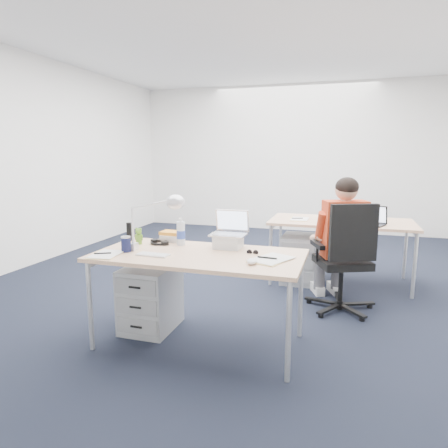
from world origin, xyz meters
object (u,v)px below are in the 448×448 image
object	(u,v)px
desk_near	(199,259)
can_koozie	(126,244)
desk_far	(341,225)
sunglasses	(253,252)
drawer_pedestal_near	(151,297)
wireless_keyboard	(153,255)
water_bottle	(181,232)
computer_mouse	(252,261)
bear_figurine	(139,236)
seated_person	(339,242)
drawer_pedestal_far	(300,258)
book_stack	(172,236)
office_chair	(342,280)
desk_lamp	(149,222)
silver_laptop	(228,230)
headphones	(159,242)
cordless_phone	(129,232)
far_cup	(362,218)
dark_laptop	(370,215)

from	to	relation	value
desk_near	can_koozie	xyz separation A→B (m)	(-0.56, -0.11, 0.11)
desk_far	sunglasses	world-z (taller)	sunglasses
can_koozie	drawer_pedestal_near	bearing A→B (deg)	73.57
desk_far	wireless_keyboard	size ratio (longest dim) A/B	6.42
drawer_pedestal_near	can_koozie	xyz separation A→B (m)	(-0.07, -0.24, 0.52)
wireless_keyboard	water_bottle	world-z (taller)	water_bottle
desk_near	water_bottle	distance (m)	0.38
computer_mouse	bear_figurine	xyz separation A→B (m)	(-1.07, 0.34, 0.05)
seated_person	sunglasses	world-z (taller)	seated_person
desk_far	drawer_pedestal_far	xyz separation A→B (m)	(-0.45, -0.11, -0.41)
book_stack	bear_figurine	bearing A→B (deg)	-140.88
office_chair	book_stack	distance (m)	1.67
seated_person	drawer_pedestal_near	bearing A→B (deg)	-165.45
desk_near	computer_mouse	xyz separation A→B (m)	(0.46, -0.17, 0.07)
desk_lamp	water_bottle	bearing A→B (deg)	57.74
bear_figurine	desk_lamp	xyz separation A→B (m)	(0.21, -0.21, 0.17)
seated_person	sunglasses	xyz separation A→B (m)	(-0.62, -1.07, 0.11)
water_bottle	sunglasses	bearing A→B (deg)	-10.12
silver_laptop	headphones	size ratio (longest dim) A/B	1.48
headphones	sunglasses	bearing A→B (deg)	16.37
drawer_pedestal_near	wireless_keyboard	bearing A→B (deg)	-57.32
cordless_phone	sunglasses	size ratio (longest dim) A/B	1.74
cordless_phone	sunglasses	distance (m)	1.16
cordless_phone	far_cup	size ratio (longest dim) A/B	1.78
desk_far	headphones	bearing A→B (deg)	-130.51
desk_lamp	office_chair	bearing A→B (deg)	31.98
seated_person	sunglasses	size ratio (longest dim) A/B	13.72
desk_lamp	dark_laptop	size ratio (longest dim) A/B	1.58
office_chair	far_cup	bearing A→B (deg)	56.10
headphones	can_koozie	size ratio (longest dim) A/B	1.63
desk_far	silver_laptop	bearing A→B (deg)	-117.11
desk_far	computer_mouse	world-z (taller)	computer_mouse
water_bottle	far_cup	bearing A→B (deg)	48.42
drawer_pedestal_near	water_bottle	size ratio (longest dim) A/B	2.40
computer_mouse	headphones	world-z (taller)	computer_mouse
office_chair	sunglasses	distance (m)	1.21
bear_figurine	headphones	bearing A→B (deg)	41.13
office_chair	desk_near	bearing A→B (deg)	-158.78
desk_near	drawer_pedestal_far	distance (m)	1.95
sunglasses	far_cup	size ratio (longest dim) A/B	1.02
headphones	sunglasses	distance (m)	0.84
water_bottle	book_stack	xyz separation A→B (m)	(-0.14, 0.12, -0.07)
office_chair	water_bottle	bearing A→B (deg)	-171.53
desk_far	water_bottle	world-z (taller)	water_bottle
desk_far	office_chair	bearing A→B (deg)	-87.06
headphones	water_bottle	distance (m)	0.22
can_koozie	far_cup	size ratio (longest dim) A/B	1.37
drawer_pedestal_near	can_koozie	world-z (taller)	can_koozie
office_chair	dark_laptop	world-z (taller)	office_chair
seated_person	headphones	xyz separation A→B (m)	(-1.45, -0.98, 0.11)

